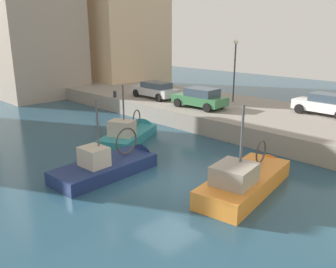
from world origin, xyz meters
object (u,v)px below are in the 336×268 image
object	(u,v)px
fishing_boat_navy	(112,170)
quay_streetlamp	(235,60)
parked_car_green	(200,98)
mooring_bollard_mid	(115,94)
fishing_boat_teal	(131,137)
fishing_boat_orange	(247,186)
parked_car_silver	(155,90)
parked_car_white	(326,104)

from	to	relation	value
fishing_boat_navy	quay_streetlamp	world-z (taller)	quay_streetlamp
parked_car_green	mooring_bollard_mid	xyz separation A→B (m)	(-1.99, 7.83, -0.46)
parked_car_green	quay_streetlamp	size ratio (longest dim) A/B	0.85
mooring_bollard_mid	fishing_boat_navy	bearing A→B (deg)	-126.91
quay_streetlamp	fishing_boat_teal	bearing A→B (deg)	175.14
fishing_boat_orange	parked_car_silver	distance (m)	16.11
fishing_boat_teal	quay_streetlamp	size ratio (longest dim) A/B	1.20
parked_car_white	parked_car_silver	xyz separation A→B (m)	(-3.93, 12.64, -0.03)
fishing_boat_teal	parked_car_green	world-z (taller)	fishing_boat_teal
quay_streetlamp	parked_car_green	bearing A→B (deg)	174.85
fishing_boat_teal	parked_car_green	size ratio (longest dim) A/B	1.41
parked_car_green	quay_streetlamp	xyz separation A→B (m)	(3.66, -0.33, 2.52)
fishing_boat_teal	mooring_bollard_mid	bearing A→B (deg)	60.60
parked_car_green	mooring_bollard_mid	distance (m)	8.09
fishing_boat_orange	fishing_boat_teal	xyz separation A→B (m)	(1.09, 9.42, -0.01)
parked_car_green	quay_streetlamp	bearing A→B (deg)	-5.15
fishing_boat_orange	fishing_boat_teal	size ratio (longest dim) A/B	1.15
fishing_boat_navy	parked_car_white	bearing A→B (deg)	-16.11
parked_car_silver	quay_streetlamp	distance (m)	6.98
parked_car_green	parked_car_silver	distance (m)	5.24
fishing_boat_navy	parked_car_silver	distance (m)	13.66
fishing_boat_navy	parked_car_white	xyz separation A→B (m)	(14.51, -4.19, 1.83)
parked_car_green	parked_car_white	world-z (taller)	parked_car_green
parked_car_silver	fishing_boat_teal	bearing A→B (deg)	-143.58
parked_car_white	mooring_bollard_mid	world-z (taller)	parked_car_white
fishing_boat_teal	quay_streetlamp	distance (m)	10.73
fishing_boat_teal	parked_car_green	distance (m)	6.40
parked_car_white	mooring_bollard_mid	size ratio (longest dim) A/B	7.32
fishing_boat_teal	quay_streetlamp	bearing A→B (deg)	-4.86
fishing_boat_navy	mooring_bollard_mid	distance (m)	13.89
parked_car_green	mooring_bollard_mid	bearing A→B (deg)	104.26
fishing_boat_navy	mooring_bollard_mid	bearing A→B (deg)	53.09
fishing_boat_orange	parked_car_green	xyz separation A→B (m)	(7.21, 8.92, 1.81)
fishing_boat_orange	fishing_boat_navy	xyz separation A→B (m)	(-3.08, 5.70, -0.03)
mooring_bollard_mid	quay_streetlamp	size ratio (longest dim) A/B	0.11
mooring_bollard_mid	fishing_boat_orange	bearing A→B (deg)	-107.30
fishing_boat_teal	mooring_bollard_mid	world-z (taller)	fishing_boat_teal
parked_car_silver	quay_streetlamp	xyz separation A→B (m)	(3.37, -5.56, 2.55)
parked_car_silver	mooring_bollard_mid	size ratio (longest dim) A/B	8.02
fishing_boat_teal	parked_car_white	xyz separation A→B (m)	(10.33, -7.91, 1.81)
parked_car_silver	mooring_bollard_mid	xyz separation A→B (m)	(-2.28, 2.60, -0.43)
fishing_boat_navy	mooring_bollard_mid	size ratio (longest dim) A/B	10.90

